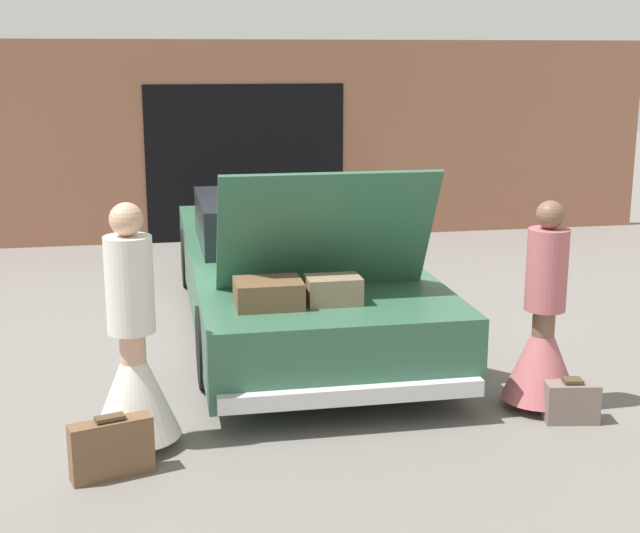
% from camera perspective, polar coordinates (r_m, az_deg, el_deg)
% --- Properties ---
extents(ground_plane, '(40.00, 40.00, 0.00)m').
position_cam_1_polar(ground_plane, '(8.87, -1.76, -3.60)').
color(ground_plane, slate).
extents(garage_wall_back, '(12.00, 0.14, 2.80)m').
position_cam_1_polar(garage_wall_back, '(12.74, -4.82, 7.94)').
color(garage_wall_back, '#9E664C').
rests_on(garage_wall_back, ground_plane).
extents(car, '(2.03, 5.41, 1.75)m').
position_cam_1_polar(car, '(8.74, -1.82, -0.04)').
color(car, '#336047').
rests_on(car, ground_plane).
extents(person_left, '(0.60, 0.60, 1.68)m').
position_cam_1_polar(person_left, '(6.08, -11.85, -6.03)').
color(person_left, tan).
rests_on(person_left, ground_plane).
extents(person_right, '(0.57, 0.57, 1.58)m').
position_cam_1_polar(person_right, '(6.82, 14.07, -4.33)').
color(person_right, brown).
rests_on(person_right, ground_plane).
extents(suitcase_beside_left_person, '(0.54, 0.28, 0.40)m').
position_cam_1_polar(suitcase_beside_left_person, '(5.85, -13.20, -11.25)').
color(suitcase_beside_left_person, brown).
rests_on(suitcase_beside_left_person, ground_plane).
extents(suitcase_beside_right_person, '(0.41, 0.25, 0.33)m').
position_cam_1_polar(suitcase_beside_right_person, '(6.76, 15.78, -8.33)').
color(suitcase_beside_right_person, '#75665B').
rests_on(suitcase_beside_right_person, ground_plane).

